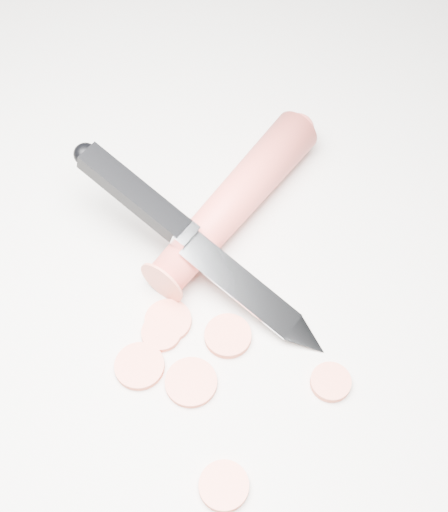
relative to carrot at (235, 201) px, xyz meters
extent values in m
plane|color=beige|center=(-0.05, -0.08, -0.02)|extent=(2.40, 2.40, 0.00)
cylinder|color=#DF473D|center=(0.00, 0.00, 0.00)|extent=(0.17, 0.16, 0.04)
cylinder|color=#E46950|center=(-0.07, -0.14, -0.02)|extent=(0.04, 0.04, 0.01)
cylinder|color=#E46950|center=(-0.08, -0.10, -0.02)|extent=(0.03, 0.03, 0.01)
cylinder|color=#E46950|center=(-0.07, -0.09, -0.02)|extent=(0.04, 0.04, 0.01)
cylinder|color=#E46950|center=(-0.03, -0.11, -0.02)|extent=(0.04, 0.04, 0.01)
cylinder|color=#E46950|center=(0.04, -0.17, -0.02)|extent=(0.03, 0.03, 0.01)
cylinder|color=#E46950|center=(-0.10, -0.12, -0.02)|extent=(0.04, 0.04, 0.01)
cylinder|color=#E46950|center=(-0.06, -0.22, -0.02)|extent=(0.03, 0.03, 0.01)
camera|label=1|loc=(-0.09, -0.35, 0.48)|focal=50.00mm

